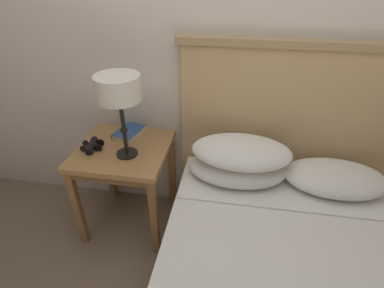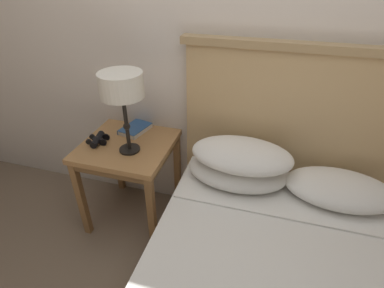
{
  "view_description": "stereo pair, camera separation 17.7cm",
  "coord_description": "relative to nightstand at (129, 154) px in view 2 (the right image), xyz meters",
  "views": [
    {
      "loc": [
        0.12,
        -0.92,
        1.69
      ],
      "look_at": [
        -0.12,
        0.56,
        0.74
      ],
      "focal_mm": 28.0,
      "sensor_mm": 36.0,
      "label": 1
    },
    {
      "loc": [
        0.29,
        -0.89,
        1.69
      ],
      "look_at": [
        -0.12,
        0.56,
        0.74
      ],
      "focal_mm": 28.0,
      "sensor_mm": 36.0,
      "label": 2
    }
  ],
  "objects": [
    {
      "name": "table_lamp",
      "position": [
        0.06,
        -0.08,
        0.5
      ],
      "size": [
        0.25,
        0.25,
        0.51
      ],
      "color": "black",
      "rests_on": "nightstand"
    },
    {
      "name": "book_on_nightstand",
      "position": [
        -0.02,
        0.16,
        0.1
      ],
      "size": [
        0.19,
        0.24,
        0.04
      ],
      "color": "silver",
      "rests_on": "nightstand"
    },
    {
      "name": "binoculars_pair",
      "position": [
        -0.19,
        -0.05,
        0.11
      ],
      "size": [
        0.15,
        0.16,
        0.05
      ],
      "color": "black",
      "rests_on": "nightstand"
    },
    {
      "name": "wall_back",
      "position": [
        0.58,
        0.3,
        0.74
      ],
      "size": [
        8.0,
        0.06,
        2.6
      ],
      "color": "silver",
      "rests_on": "ground_plane"
    },
    {
      "name": "nightstand",
      "position": [
        0.0,
        0.0,
        0.0
      ],
      "size": [
        0.58,
        0.58,
        0.64
      ],
      "color": "#AD7A47",
      "rests_on": "ground_plane"
    }
  ]
}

